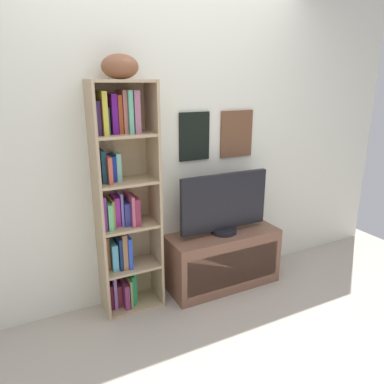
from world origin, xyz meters
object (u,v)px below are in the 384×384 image
object	(u,v)px
television	(224,204)
bookshelf	(121,202)
tv_stand	(223,259)
football	(120,67)

from	to	relation	value
television	bookshelf	bearing A→B (deg)	174.19
television	tv_stand	bearing A→B (deg)	-90.00
tv_stand	television	xyz separation A→B (m)	(-0.00, 0.00, 0.51)
football	bookshelf	bearing A→B (deg)	140.79
tv_stand	television	world-z (taller)	television
bookshelf	football	size ratio (longest dim) A/B	7.03
football	television	size ratio (longest dim) A/B	0.31
tv_stand	bookshelf	bearing A→B (deg)	174.12
bookshelf	television	xyz separation A→B (m)	(0.85, -0.09, -0.12)
bookshelf	tv_stand	size ratio (longest dim) A/B	1.79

